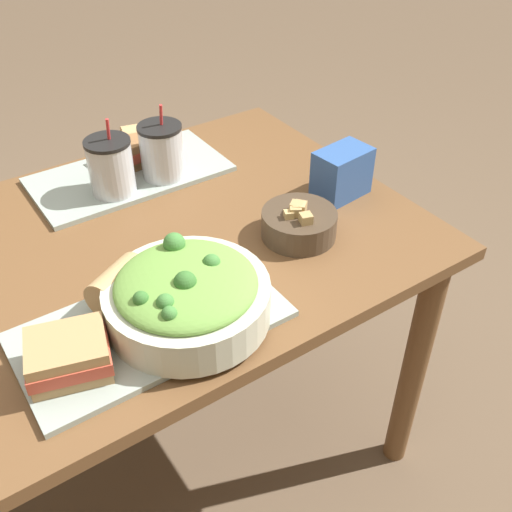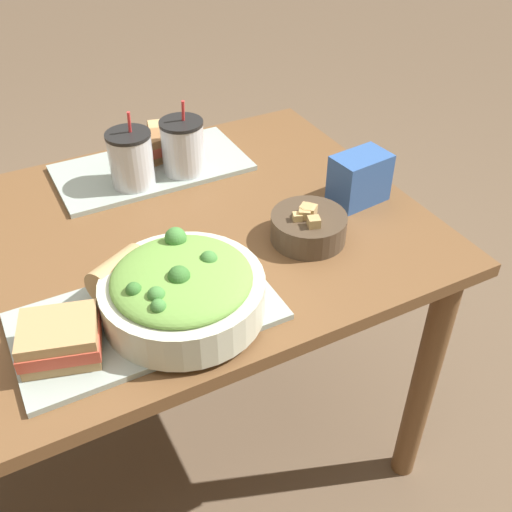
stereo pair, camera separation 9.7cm
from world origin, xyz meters
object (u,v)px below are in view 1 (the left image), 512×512
(sandwich_near, at_px, (68,355))
(drink_cup_red, at_px, (162,153))
(salad_bowl, at_px, (187,295))
(chip_bag, at_px, (342,173))
(baguette_far, at_px, (141,138))
(drink_cup_dark, at_px, (111,168))
(soup_bowl, at_px, (299,223))
(sandwich_far, at_px, (136,149))
(baguette_near, at_px, (121,284))

(sandwich_near, xyz_separation_m, drink_cup_red, (0.40, 0.46, 0.03))
(salad_bowl, bearing_deg, chip_bag, 19.07)
(baguette_far, distance_m, chip_bag, 0.52)
(drink_cup_dark, relative_size, drink_cup_red, 1.00)
(soup_bowl, xyz_separation_m, chip_bag, (0.18, 0.08, 0.02))
(sandwich_far, bearing_deg, chip_bag, -57.60)
(sandwich_far, distance_m, drink_cup_red, 0.11)
(salad_bowl, xyz_separation_m, sandwich_near, (-0.21, -0.00, -0.02))
(salad_bowl, distance_m, drink_cup_dark, 0.46)
(soup_bowl, height_order, drink_cup_red, drink_cup_red)
(soup_bowl, bearing_deg, drink_cup_red, 109.23)
(salad_bowl, distance_m, chip_bag, 0.52)
(sandwich_near, relative_size, chip_bag, 1.14)
(baguette_far, bearing_deg, chip_bag, -132.16)
(soup_bowl, distance_m, sandwich_far, 0.49)
(baguette_far, xyz_separation_m, drink_cup_dark, (-0.14, -0.14, 0.02))
(baguette_near, bearing_deg, sandwich_near, 99.94)
(sandwich_far, height_order, drink_cup_dark, drink_cup_dark)
(sandwich_near, distance_m, drink_cup_red, 0.61)
(drink_cup_red, bearing_deg, salad_bowl, -112.41)
(salad_bowl, bearing_deg, drink_cup_dark, 82.31)
(drink_cup_dark, xyz_separation_m, chip_bag, (0.43, -0.29, -0.02))
(soup_bowl, bearing_deg, baguette_far, 103.00)
(baguette_far, bearing_deg, salad_bowl, 174.80)
(drink_cup_red, bearing_deg, baguette_near, -126.98)
(baguette_near, bearing_deg, soup_bowl, -119.32)
(salad_bowl, xyz_separation_m, chip_bag, (0.49, 0.17, -0.00))
(soup_bowl, xyz_separation_m, drink_cup_dark, (-0.25, 0.36, 0.04))
(salad_bowl, bearing_deg, baguette_far, 71.56)
(salad_bowl, xyz_separation_m, sandwich_far, (0.17, 0.56, -0.02))
(baguette_near, bearing_deg, chip_bag, -111.38)
(salad_bowl, height_order, baguette_far, salad_bowl)
(baguette_near, relative_size, sandwich_far, 0.93)
(sandwich_near, relative_size, baguette_near, 1.18)
(drink_cup_red, bearing_deg, sandwich_near, -131.20)
(baguette_near, height_order, sandwich_far, baguette_near)
(drink_cup_red, distance_m, chip_bag, 0.42)
(drink_cup_dark, xyz_separation_m, drink_cup_red, (0.13, -0.00, 0.00))
(chip_bag, bearing_deg, soup_bowl, -163.50)
(soup_bowl, distance_m, chip_bag, 0.20)
(soup_bowl, distance_m, baguette_far, 0.51)
(soup_bowl, bearing_deg, salad_bowl, -163.19)
(chip_bag, bearing_deg, salad_bowl, -167.34)
(baguette_far, bearing_deg, soup_bowl, -153.76)
(baguette_near, distance_m, drink_cup_red, 0.44)
(sandwich_far, height_order, chip_bag, chip_bag)
(sandwich_near, xyz_separation_m, baguette_far, (0.41, 0.60, 0.00))
(sandwich_near, xyz_separation_m, baguette_near, (0.14, 0.11, 0.00))
(sandwich_near, relative_size, drink_cup_red, 0.85)
(baguette_near, height_order, baguette_far, same)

